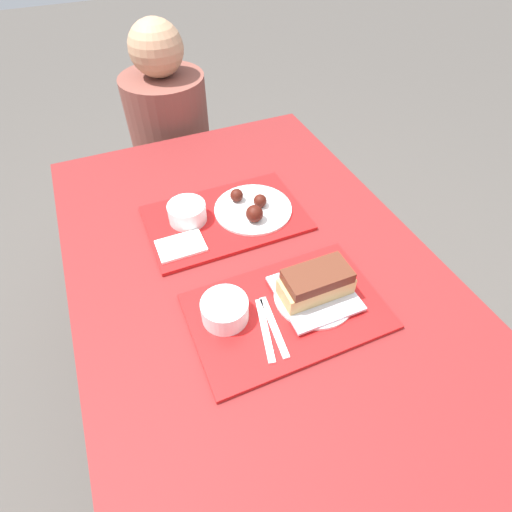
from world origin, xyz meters
name	(u,v)px	position (x,y,z in m)	size (l,w,h in m)	color
ground_plane	(255,393)	(0.00, 0.00, 0.00)	(12.00, 12.00, 0.00)	#4C4742
picnic_table	(255,290)	(0.00, 0.00, 0.67)	(0.94, 1.43, 0.77)	maroon
picnic_bench_far	(180,190)	(0.00, 0.94, 0.37)	(0.89, 0.28, 0.43)	maroon
tray_near	(287,311)	(0.01, -0.17, 0.78)	(0.46, 0.29, 0.01)	red
tray_far	(226,218)	(-0.01, 0.20, 0.78)	(0.46, 0.29, 0.01)	red
bowl_coleslaw_near	(225,309)	(-0.13, -0.13, 0.81)	(0.11, 0.11, 0.06)	white
brisket_sandwich_plate	(316,287)	(0.09, -0.16, 0.82)	(0.20, 0.20, 0.09)	white
plastic_fork_near	(265,330)	(-0.06, -0.20, 0.78)	(0.05, 0.17, 0.00)	white
plastic_knife_near	(274,326)	(-0.04, -0.20, 0.78)	(0.03, 0.17, 0.00)	white
condiment_packet	(281,287)	(0.03, -0.10, 0.79)	(0.04, 0.03, 0.01)	#A59E93
bowl_coleslaw_far	(187,212)	(-0.11, 0.24, 0.81)	(0.11, 0.11, 0.06)	white
wings_plate_far	(252,208)	(0.08, 0.20, 0.80)	(0.23, 0.23, 0.06)	white
napkin_far	(181,246)	(-0.16, 0.13, 0.79)	(0.13, 0.09, 0.01)	white
person_seated_across	(169,123)	(0.00, 0.94, 0.72)	(0.34, 0.34, 0.69)	brown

